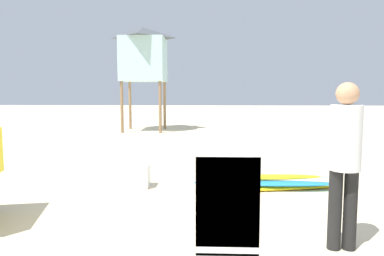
% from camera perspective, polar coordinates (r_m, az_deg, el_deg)
% --- Properties ---
extents(ground, '(80.00, 80.00, 0.00)m').
position_cam_1_polar(ground, '(4.12, -4.76, -18.29)').
color(ground, beige).
extents(stacked_plastic_chairs, '(0.48, 0.48, 1.29)m').
position_cam_1_polar(stacked_plastic_chairs, '(2.92, 5.49, -12.89)').
color(stacked_plastic_chairs, white).
rests_on(stacked_plastic_chairs, ground).
extents(surfboard_pile, '(2.63, 0.69, 0.24)m').
position_cam_1_polar(surfboard_pile, '(6.40, 11.98, -8.49)').
color(surfboard_pile, yellow).
rests_on(surfboard_pile, ground).
extents(lifeguard_near_left, '(0.32, 0.32, 1.78)m').
position_cam_1_polar(lifeguard_near_left, '(4.10, 23.00, -3.84)').
color(lifeguard_near_left, black).
rests_on(lifeguard_near_left, ground).
extents(lifeguard_tower, '(1.98, 1.98, 4.35)m').
position_cam_1_polar(lifeguard_tower, '(15.58, -7.65, 11.43)').
color(lifeguard_tower, olive).
rests_on(lifeguard_tower, ground).
extents(cooler_box, '(0.56, 0.35, 0.39)m').
position_cam_1_polar(cooler_box, '(6.48, -9.27, -7.55)').
color(cooler_box, white).
rests_on(cooler_box, ground).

